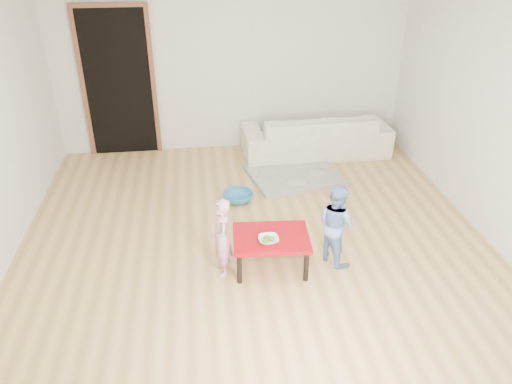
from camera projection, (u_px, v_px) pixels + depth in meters
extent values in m
cube|color=#AB8549|center=(254.00, 235.00, 5.49)|extent=(5.00, 5.00, 0.01)
cube|color=silver|center=(232.00, 61.00, 7.04)|extent=(5.00, 0.02, 2.60)
cube|color=silver|center=(494.00, 113.00, 5.14)|extent=(0.02, 5.00, 2.60)
imported|color=white|center=(315.00, 134.00, 7.25)|extent=(2.13, 0.90, 0.61)
cube|color=orange|center=(296.00, 129.00, 7.02)|extent=(0.44, 0.40, 0.11)
imported|color=white|center=(269.00, 240.00, 4.71)|extent=(0.19, 0.19, 0.05)
imported|color=#DB6498|center=(222.00, 238.00, 4.72)|extent=(0.22, 0.31, 0.81)
imported|color=#567EC9|center=(336.00, 224.00, 4.90)|extent=(0.48, 0.51, 0.84)
imported|color=teal|center=(238.00, 197.00, 6.12)|extent=(0.37, 0.37, 0.12)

